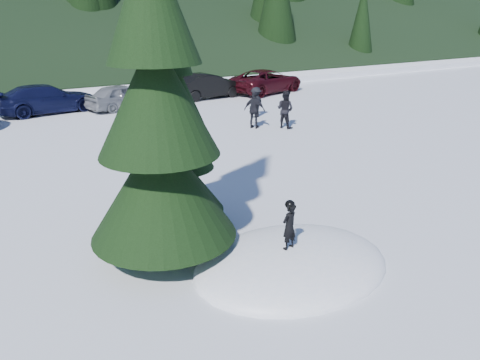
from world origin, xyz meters
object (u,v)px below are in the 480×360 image
car_5 (209,86)px  spruce_short (178,146)px  child_skier (289,226)px  spruce_tall (158,112)px  car_3 (47,99)px  car_6 (266,81)px  adult_0 (285,109)px  car_4 (122,96)px  adult_2 (256,102)px  adult_1 (255,110)px

car_5 → spruce_short: bearing=146.1°
child_skier → car_5: car_5 is taller
spruce_tall → car_3: size_ratio=1.64×
spruce_tall → car_6: size_ratio=1.55×
spruce_tall → car_5: size_ratio=1.84×
adult_0 → car_4: (-5.25, 8.28, -0.17)m
spruce_short → car_5: bearing=61.0°
adult_2 → car_4: size_ratio=0.38×
car_4 → car_5: size_ratio=0.88×
adult_2 → car_6: bearing=-151.1°
adult_2 → car_4: 7.74m
car_4 → car_3: bearing=59.8°
car_4 → car_5: 5.75m
car_3 → car_5: (9.54, -0.37, 0.01)m
car_3 → adult_1: bearing=-145.8°
spruce_short → car_3: 16.59m
spruce_short → adult_0: 11.23m
adult_2 → car_3: bearing=-59.6°
adult_0 → adult_2: bearing=-24.6°
adult_1 → car_5: (1.75, 8.23, -0.09)m
spruce_short → car_6: bearing=50.5°
car_6 → spruce_short: bearing=124.2°
spruce_short → car_5: spruce_short is taller
car_4 → spruce_tall: bearing=150.2°
car_3 → car_4: size_ratio=1.28×
car_4 → car_5: car_5 is taller
adult_0 → adult_2: 2.66m
car_6 → spruce_tall: bearing=124.5°
spruce_tall → car_6: 22.65m
car_3 → car_4: car_3 is taller
adult_1 → car_3: 11.61m
car_3 → car_5: car_5 is taller
adult_0 → adult_2: adult_0 is taller
adult_0 → car_6: adult_0 is taller
car_4 → car_6: car_6 is taller
spruce_short → adult_2: (8.53, 9.93, -1.33)m
car_5 → car_3: bearing=82.8°
adult_1 → car_4: adult_1 is taller
spruce_short → car_4: size_ratio=1.31×
spruce_short → car_6: (13.21, 16.05, -1.33)m
spruce_short → adult_2: bearing=49.3°
child_skier → car_6: (12.13, 19.27, -0.23)m
spruce_tall → adult_0: bearing=42.5°
adult_1 → spruce_short: bearing=98.7°
adult_1 → car_5: size_ratio=0.37×
spruce_tall → adult_0: (9.47, 8.67, -2.44)m
child_skier → adult_2: (7.45, 13.15, -0.22)m
spruce_tall → child_skier: spruce_tall is taller
spruce_tall → adult_2: bearing=49.9°
car_5 → adult_2: bearing=171.3°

